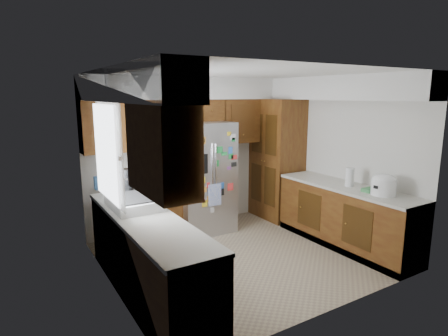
{
  "coord_description": "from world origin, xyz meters",
  "views": [
    {
      "loc": [
        -2.8,
        -4.06,
        2.23
      ],
      "look_at": [
        -0.11,
        0.35,
        1.21
      ],
      "focal_mm": 30.0,
      "sensor_mm": 36.0,
      "label": 1
    }
  ],
  "objects_px": {
    "paper_towel": "(350,177)",
    "fridge": "(202,177)",
    "pantry": "(277,159)",
    "rice_cooker": "(384,184)"
  },
  "relations": [
    {
      "from": "pantry",
      "to": "fridge",
      "type": "xyz_separation_m",
      "value": [
        -1.5,
        0.05,
        -0.17
      ]
    },
    {
      "from": "paper_towel",
      "to": "pantry",
      "type": "bearing_deg",
      "value": 90.07
    },
    {
      "from": "fridge",
      "to": "rice_cooker",
      "type": "distance_m",
      "value": 2.72
    },
    {
      "from": "rice_cooker",
      "to": "fridge",
      "type": "bearing_deg",
      "value": 123.49
    },
    {
      "from": "rice_cooker",
      "to": "paper_towel",
      "type": "xyz_separation_m",
      "value": [
        0.0,
        0.56,
        -0.01
      ]
    },
    {
      "from": "pantry",
      "to": "fridge",
      "type": "distance_m",
      "value": 1.51
    },
    {
      "from": "fridge",
      "to": "pantry",
      "type": "bearing_deg",
      "value": -2.06
    },
    {
      "from": "paper_towel",
      "to": "fridge",
      "type": "bearing_deg",
      "value": 131.39
    },
    {
      "from": "pantry",
      "to": "rice_cooker",
      "type": "distance_m",
      "value": 2.21
    },
    {
      "from": "fridge",
      "to": "paper_towel",
      "type": "height_order",
      "value": "fridge"
    }
  ]
}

